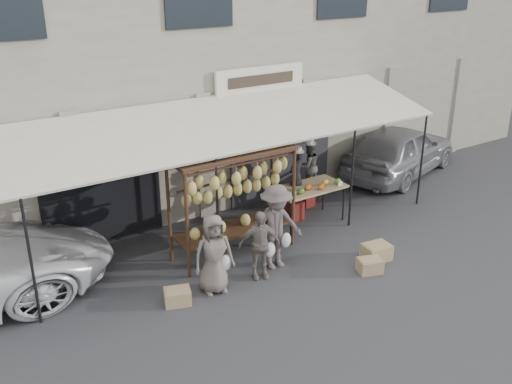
# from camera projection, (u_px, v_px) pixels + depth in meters

# --- Properties ---
(ground_plane) EXTENTS (90.00, 90.00, 0.00)m
(ground_plane) POSITION_uv_depth(u_px,v_px,m) (292.00, 277.00, 11.15)
(ground_plane) COLOR #2D2D30
(shophouse) EXTENTS (24.00, 6.15, 7.30)m
(shophouse) POSITION_uv_depth(u_px,v_px,m) (146.00, 47.00, 14.79)
(shophouse) COLOR tan
(shophouse) RESTS_ON ground_plane
(awning) EXTENTS (10.00, 2.35, 2.92)m
(awning) POSITION_uv_depth(u_px,v_px,m) (231.00, 123.00, 11.94)
(awning) COLOR silver
(awning) RESTS_ON ground_plane
(banana_rack) EXTENTS (2.60, 0.90, 2.24)m
(banana_rack) POSITION_uv_depth(u_px,v_px,m) (234.00, 184.00, 11.45)
(banana_rack) COLOR #352013
(banana_rack) RESTS_ON ground_plane
(produce_table) EXTENTS (1.70, 0.90, 1.04)m
(produce_table) POSITION_uv_depth(u_px,v_px,m) (310.00, 188.00, 13.11)
(produce_table) COLOR tan
(produce_table) RESTS_ON ground_plane
(vendor_left) EXTENTS (0.54, 0.43, 1.27)m
(vendor_left) POSITION_uv_depth(u_px,v_px,m) (296.00, 176.00, 13.23)
(vendor_left) COLOR black
(vendor_left) RESTS_ON stool_left
(vendor_right) EXTENTS (0.64, 0.52, 1.24)m
(vendor_right) POSITION_uv_depth(u_px,v_px,m) (309.00, 166.00, 14.00)
(vendor_right) COLOR #57534F
(vendor_right) RESTS_ON stool_right
(customer_left) EXTENTS (0.83, 0.62, 1.54)m
(customer_left) POSITION_uv_depth(u_px,v_px,m) (214.00, 254.00, 10.40)
(customer_left) COLOR #685D55
(customer_left) RESTS_ON ground_plane
(customer_mid) EXTENTS (0.88, 0.59, 1.39)m
(customer_mid) POSITION_uv_depth(u_px,v_px,m) (259.00, 245.00, 10.89)
(customer_mid) COLOR gray
(customer_mid) RESTS_ON ground_plane
(customer_right) EXTENTS (1.20, 0.77, 1.76)m
(customer_right) POSITION_uv_depth(u_px,v_px,m) (276.00, 227.00, 11.20)
(customer_right) COLOR #574C4B
(customer_right) RESTS_ON ground_plane
(stool_left) EXTENTS (0.41, 0.41, 0.46)m
(stool_left) POSITION_uv_depth(u_px,v_px,m) (295.00, 210.00, 13.55)
(stool_left) COLOR maroon
(stool_left) RESTS_ON ground_plane
(stool_right) EXTENTS (0.39, 0.39, 0.43)m
(stool_right) POSITION_uv_depth(u_px,v_px,m) (307.00, 198.00, 14.31)
(stool_right) COLOR maroon
(stool_right) RESTS_ON ground_plane
(crate_near_a) EXTENTS (0.55, 0.48, 0.28)m
(crate_near_a) POSITION_uv_depth(u_px,v_px,m) (370.00, 266.00, 11.27)
(crate_near_a) COLOR tan
(crate_near_a) RESTS_ON ground_plane
(crate_near_b) EXTENTS (0.60, 0.49, 0.33)m
(crate_near_b) POSITION_uv_depth(u_px,v_px,m) (376.00, 252.00, 11.74)
(crate_near_b) COLOR tan
(crate_near_b) RESTS_ON ground_plane
(crate_far) EXTENTS (0.56, 0.49, 0.28)m
(crate_far) POSITION_uv_depth(u_px,v_px,m) (177.00, 297.00, 10.23)
(crate_far) COLOR tan
(crate_far) RESTS_ON ground_plane
(sedan) EXTENTS (4.64, 2.90, 1.47)m
(sedan) POSITION_uv_depth(u_px,v_px,m) (400.00, 150.00, 16.20)
(sedan) COLOR gray
(sedan) RESTS_ON ground_plane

